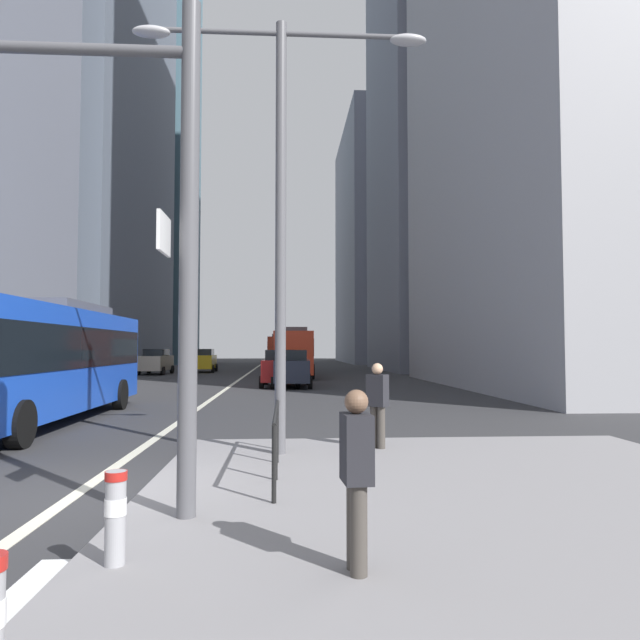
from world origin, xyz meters
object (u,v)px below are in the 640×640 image
(city_bus_red_receding, at_px, (294,351))
(car_oncoming_far, at_px, (156,361))
(car_oncoming_mid, at_px, (204,360))
(pedestrian_walking, at_px, (357,471))
(bollard_left, at_px, (115,512))
(car_receding_near, at_px, (292,368))
(city_bus_blue_oncoming, at_px, (38,356))
(pedestrian_waiting, at_px, (377,401))
(street_lamp_post, at_px, (281,174))
(city_bus_red_distant, at_px, (282,350))
(car_receding_far, at_px, (281,368))

(city_bus_red_receding, relative_size, car_oncoming_far, 2.58)
(car_oncoming_mid, relative_size, pedestrian_walking, 2.77)
(car_oncoming_far, distance_m, bollard_left, 40.71)
(car_oncoming_mid, bearing_deg, pedestrian_walking, -80.35)
(city_bus_red_receding, bearing_deg, car_receding_near, -91.54)
(car_oncoming_mid, bearing_deg, bollard_left, -83.02)
(bollard_left, bearing_deg, car_receding_near, 85.75)
(city_bus_blue_oncoming, xyz_separation_m, pedestrian_waiting, (8.44, -4.99, -0.79))
(car_oncoming_mid, relative_size, pedestrian_waiting, 2.66)
(car_receding_near, height_order, car_oncoming_far, same)
(car_oncoming_mid, height_order, pedestrian_waiting, car_oncoming_mid)
(street_lamp_post, xyz_separation_m, pedestrian_waiting, (1.86, 0.47, -4.24))
(car_oncoming_far, height_order, pedestrian_waiting, car_oncoming_far)
(city_bus_blue_oncoming, bearing_deg, city_bus_red_distant, 81.98)
(city_bus_blue_oncoming, distance_m, pedestrian_waiting, 9.83)
(city_bus_blue_oncoming, relative_size, car_oncoming_mid, 2.72)
(car_oncoming_far, distance_m, street_lamp_post, 36.20)
(city_bus_red_receding, relative_size, street_lamp_post, 1.36)
(street_lamp_post, bearing_deg, car_oncoming_far, 105.92)
(city_bus_red_distant, bearing_deg, car_oncoming_mid, -118.64)
(city_bus_red_receding, xyz_separation_m, car_receding_near, (-0.29, -10.67, -0.84))
(city_bus_blue_oncoming, distance_m, bollard_left, 11.95)
(car_receding_near, bearing_deg, car_oncoming_far, 124.59)
(pedestrian_walking, bearing_deg, city_bus_red_receding, 89.97)
(car_receding_far, height_order, bollard_left, car_receding_far)
(city_bus_red_distant, relative_size, pedestrian_waiting, 7.26)
(street_lamp_post, bearing_deg, pedestrian_waiting, 14.08)
(city_bus_red_receding, bearing_deg, city_bus_red_distant, 92.94)
(car_oncoming_far, bearing_deg, car_receding_near, -55.41)
(car_receding_far, bearing_deg, bollard_left, -92.90)
(city_bus_red_distant, xyz_separation_m, car_oncoming_mid, (-6.45, -11.80, -0.85))
(car_oncoming_far, xyz_separation_m, bollard_left, (8.45, -39.82, -0.38))
(car_oncoming_far, relative_size, bollard_left, 5.14)
(city_bus_red_distant, bearing_deg, car_receding_near, -88.63)
(car_receding_near, bearing_deg, car_receding_far, 141.77)
(car_receding_near, height_order, pedestrian_walking, car_receding_near)
(city_bus_red_receding, distance_m, pedestrian_waiting, 29.87)
(pedestrian_walking, bearing_deg, car_receding_near, 90.61)
(car_receding_near, xyz_separation_m, pedestrian_waiting, (1.42, -19.17, 0.05))
(car_receding_near, bearing_deg, car_oncoming_mid, 111.07)
(car_oncoming_mid, xyz_separation_m, street_lamp_post, (6.74, -38.26, 4.29))
(city_bus_blue_oncoming, bearing_deg, car_receding_far, 66.20)
(car_oncoming_mid, xyz_separation_m, pedestrian_waiting, (8.59, -37.80, 0.05))
(city_bus_blue_oncoming, bearing_deg, pedestrian_walking, -56.47)
(city_bus_blue_oncoming, bearing_deg, street_lamp_post, -39.65)
(bollard_left, bearing_deg, city_bus_blue_oncoming, 115.77)
(city_bus_blue_oncoming, distance_m, car_oncoming_far, 29.31)
(street_lamp_post, relative_size, bollard_left, 9.74)
(car_receding_far, bearing_deg, city_bus_red_distant, 90.31)
(city_bus_red_distant, height_order, car_receding_far, city_bus_red_distant)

